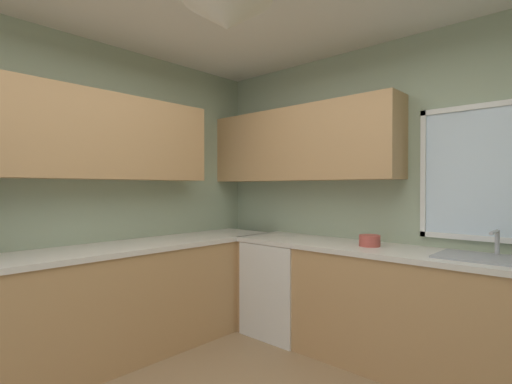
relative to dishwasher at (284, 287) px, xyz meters
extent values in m
cube|color=#9EAD8E|center=(0.90, 0.37, 0.89)|extent=(3.85, 0.06, 2.64)
cube|color=#9EAD8E|center=(-1.00, -1.58, 0.89)|extent=(0.06, 3.95, 2.64)
cube|color=silver|center=(1.71, 0.34, 1.06)|extent=(1.03, 0.02, 0.93)
cube|color=white|center=(1.71, 0.33, 1.55)|extent=(1.11, 0.04, 0.04)
cube|color=white|center=(1.71, 0.33, 0.58)|extent=(1.11, 0.04, 0.04)
cube|color=white|center=(1.17, 0.33, 1.06)|extent=(0.04, 0.04, 1.01)
cube|color=tan|center=(-0.81, -1.78, 1.37)|extent=(0.32, 2.68, 0.70)
cube|color=tan|center=(0.04, 0.18, 1.37)|extent=(2.01, 0.32, 0.70)
cone|color=silver|center=(0.90, -1.58, 1.78)|extent=(0.44, 0.44, 0.14)
cube|color=tan|center=(-0.66, -1.58, 0.00)|extent=(0.62, 3.53, 0.87)
cube|color=silver|center=(-0.66, -1.58, 0.46)|extent=(0.65, 3.56, 0.04)
cube|color=tan|center=(1.11, 0.03, 0.00)|extent=(2.91, 0.62, 0.87)
cube|color=silver|center=(1.11, 0.03, 0.46)|extent=(2.94, 0.65, 0.04)
cube|color=white|center=(0.00, 0.00, 0.00)|extent=(0.60, 0.60, 0.86)
cube|color=#9EA0A5|center=(1.71, 0.03, 0.48)|extent=(0.66, 0.40, 0.02)
cylinder|color=#B7B7BC|center=(1.71, 0.19, 0.57)|extent=(0.03, 0.03, 0.18)
cylinder|color=#B7B7BC|center=(1.71, 0.09, 0.65)|extent=(0.02, 0.20, 0.02)
cylinder|color=#B74C42|center=(0.85, 0.03, 0.52)|extent=(0.17, 0.17, 0.09)
camera|label=1|loc=(2.25, -2.85, 0.95)|focal=26.79mm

